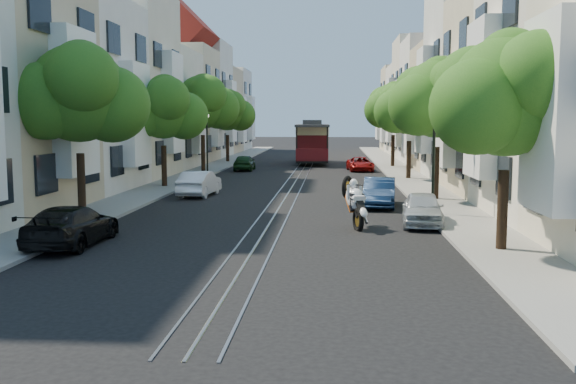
% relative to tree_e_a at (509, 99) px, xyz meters
% --- Properties ---
extents(ground, '(200.00, 200.00, 0.00)m').
position_rel_tree_e_a_xyz_m(ground, '(-7.26, 31.02, -4.40)').
color(ground, black).
rests_on(ground, ground).
extents(sidewalk_east, '(2.50, 80.00, 0.12)m').
position_rel_tree_e_a_xyz_m(sidewalk_east, '(-0.01, 31.02, -4.34)').
color(sidewalk_east, gray).
rests_on(sidewalk_east, ground).
extents(sidewalk_west, '(2.50, 80.00, 0.12)m').
position_rel_tree_e_a_xyz_m(sidewalk_west, '(-14.51, 31.02, -4.34)').
color(sidewalk_west, gray).
rests_on(sidewalk_west, ground).
extents(rail_left, '(0.06, 80.00, 0.02)m').
position_rel_tree_e_a_xyz_m(rail_left, '(-7.81, 31.02, -4.39)').
color(rail_left, gray).
rests_on(rail_left, ground).
extents(rail_slot, '(0.06, 80.00, 0.02)m').
position_rel_tree_e_a_xyz_m(rail_slot, '(-7.26, 31.02, -4.39)').
color(rail_slot, gray).
rests_on(rail_slot, ground).
extents(rail_right, '(0.06, 80.00, 0.02)m').
position_rel_tree_e_a_xyz_m(rail_right, '(-6.71, 31.02, -4.39)').
color(rail_right, gray).
rests_on(rail_right, ground).
extents(lane_line, '(0.08, 80.00, 0.01)m').
position_rel_tree_e_a_xyz_m(lane_line, '(-7.26, 31.02, -4.40)').
color(lane_line, tan).
rests_on(lane_line, ground).
extents(townhouses_east, '(7.75, 72.00, 12.00)m').
position_rel_tree_e_a_xyz_m(townhouses_east, '(4.61, 30.94, 0.79)').
color(townhouses_east, beige).
rests_on(townhouses_east, ground).
extents(townhouses_west, '(7.75, 72.00, 11.76)m').
position_rel_tree_e_a_xyz_m(townhouses_west, '(-19.13, 30.94, 0.68)').
color(townhouses_west, silver).
rests_on(townhouses_west, ground).
extents(tree_e_a, '(4.72, 3.87, 6.27)m').
position_rel_tree_e_a_xyz_m(tree_e_a, '(0.00, 0.00, 0.00)').
color(tree_e_a, black).
rests_on(tree_e_a, ground).
extents(tree_e_b, '(4.93, 4.08, 6.68)m').
position_rel_tree_e_a_xyz_m(tree_e_b, '(0.00, 12.00, 0.34)').
color(tree_e_b, black).
rests_on(tree_e_b, ground).
extents(tree_e_c, '(4.84, 3.99, 6.52)m').
position_rel_tree_e_a_xyz_m(tree_e_c, '(0.00, 23.00, 0.20)').
color(tree_e_c, black).
rests_on(tree_e_c, ground).
extents(tree_e_d, '(5.01, 4.16, 6.85)m').
position_rel_tree_e_a_xyz_m(tree_e_d, '(0.00, 34.00, 0.47)').
color(tree_e_d, black).
rests_on(tree_e_d, ground).
extents(tree_w_a, '(4.93, 4.08, 6.68)m').
position_rel_tree_e_a_xyz_m(tree_w_a, '(-14.40, 5.00, 0.34)').
color(tree_w_a, black).
rests_on(tree_w_a, ground).
extents(tree_w_b, '(4.72, 3.87, 6.27)m').
position_rel_tree_e_a_xyz_m(tree_w_b, '(-14.40, 17.00, 0.00)').
color(tree_w_b, black).
rests_on(tree_w_b, ground).
extents(tree_w_c, '(5.13, 4.28, 7.09)m').
position_rel_tree_e_a_xyz_m(tree_w_c, '(-14.40, 28.00, 0.67)').
color(tree_w_c, black).
rests_on(tree_w_c, ground).
extents(tree_w_d, '(4.84, 3.99, 6.52)m').
position_rel_tree_e_a_xyz_m(tree_w_d, '(-14.40, 39.00, 0.20)').
color(tree_w_d, black).
rests_on(tree_w_d, ground).
extents(lamp_east, '(0.32, 0.32, 4.16)m').
position_rel_tree_e_a_xyz_m(lamp_east, '(-0.96, 7.02, -1.55)').
color(lamp_east, black).
rests_on(lamp_east, ground).
extents(lamp_west, '(0.32, 0.32, 4.16)m').
position_rel_tree_e_a_xyz_m(lamp_west, '(-13.56, 25.02, -1.55)').
color(lamp_west, black).
rests_on(lamp_west, ground).
extents(sportbike_rider, '(0.86, 2.15, 1.90)m').
position_rel_tree_e_a_xyz_m(sportbike_rider, '(-4.17, 3.96, -3.39)').
color(sportbike_rider, black).
rests_on(sportbike_rider, ground).
extents(cable_car, '(3.13, 9.21, 3.51)m').
position_rel_tree_e_a_xyz_m(cable_car, '(-6.76, 38.06, -2.32)').
color(cable_car, black).
rests_on(cable_car, ground).
extents(parked_car_e_near, '(1.78, 3.70, 1.22)m').
position_rel_tree_e_a_xyz_m(parked_car_e_near, '(-1.66, 4.82, -3.79)').
color(parked_car_e_near, '#A7ADB3').
rests_on(parked_car_e_near, ground).
extents(parked_car_e_mid, '(1.70, 3.98, 1.28)m').
position_rel_tree_e_a_xyz_m(parked_car_e_mid, '(-2.86, 9.82, -3.76)').
color(parked_car_e_mid, '#0C1E3C').
rests_on(parked_car_e_mid, ground).
extents(parked_car_e_far, '(2.10, 3.97, 1.06)m').
position_rel_tree_e_a_xyz_m(parked_car_e_far, '(-2.86, 29.99, -3.87)').
color(parked_car_e_far, maroon).
rests_on(parked_car_e_far, ground).
extents(parked_car_w_near, '(1.83, 4.32, 1.24)m').
position_rel_tree_e_a_xyz_m(parked_car_w_near, '(-12.86, 0.17, -3.78)').
color(parked_car_w_near, black).
rests_on(parked_car_w_near, ground).
extents(parked_car_w_mid, '(1.62, 3.95, 1.27)m').
position_rel_tree_e_a_xyz_m(parked_car_w_mid, '(-11.66, 13.29, -3.76)').
color(parked_car_w_mid, white).
rests_on(parked_car_w_mid, ground).
extents(parked_car_w_far, '(1.49, 3.60, 1.22)m').
position_rel_tree_e_a_xyz_m(parked_car_w_far, '(-11.66, 29.94, -3.79)').
color(parked_car_w_far, '#153617').
rests_on(parked_car_w_far, ground).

